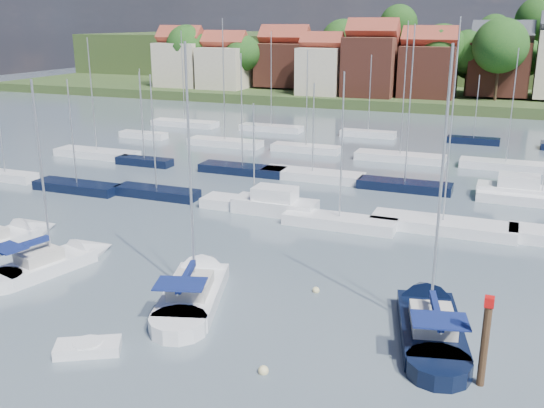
% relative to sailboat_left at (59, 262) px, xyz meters
% --- Properties ---
extents(ground, '(260.00, 260.00, 0.00)m').
position_rel_sailboat_left_xyz_m(ground, '(14.19, 35.96, -0.36)').
color(ground, '#4D5B69').
rests_on(ground, ground).
extents(sailboat_left, '(4.88, 9.93, 13.15)m').
position_rel_sailboat_left_xyz_m(sailboat_left, '(0.00, 0.00, 0.00)').
color(sailboat_left, white).
rests_on(sailboat_left, ground).
extents(sailboat_centre, '(6.29, 11.94, 15.69)m').
position_rel_sailboat_left_xyz_m(sailboat_centre, '(10.19, 0.11, -0.01)').
color(sailboat_centre, white).
rests_on(sailboat_centre, ground).
extents(sailboat_navy, '(5.52, 11.71, 15.71)m').
position_rel_sailboat_left_xyz_m(sailboat_navy, '(23.48, 0.97, -0.01)').
color(sailboat_navy, black).
rests_on(sailboat_navy, ground).
extents(sailboat_far, '(4.10, 10.76, 13.95)m').
position_rel_sailboat_left_xyz_m(sailboat_far, '(-6.36, 1.84, -0.03)').
color(sailboat_far, white).
rests_on(sailboat_far, ground).
extents(tender, '(3.40, 2.76, 0.67)m').
position_rel_sailboat_left_xyz_m(tender, '(8.60, -8.08, -0.11)').
color(tender, white).
rests_on(tender, ground).
extents(timber_piling, '(0.40, 0.40, 6.50)m').
position_rel_sailboat_left_xyz_m(timber_piling, '(26.44, -3.91, 0.82)').
color(timber_piling, '#4C331E').
rests_on(timber_piling, ground).
extents(buoy_c, '(0.41, 0.41, 0.41)m').
position_rel_sailboat_left_xyz_m(buoy_c, '(10.65, -5.18, -0.36)').
color(buoy_c, '#D85914').
rests_on(buoy_c, ground).
extents(buoy_d, '(0.50, 0.50, 0.50)m').
position_rel_sailboat_left_xyz_m(buoy_d, '(17.16, -6.58, -0.36)').
color(buoy_d, beige).
rests_on(buoy_d, ground).
extents(buoy_e, '(0.44, 0.44, 0.44)m').
position_rel_sailboat_left_xyz_m(buoy_e, '(16.77, 2.54, -0.36)').
color(buoy_e, beige).
rests_on(buoy_e, ground).
extents(buoy_g, '(0.48, 0.48, 0.48)m').
position_rel_sailboat_left_xyz_m(buoy_g, '(0.17, 0.49, -0.36)').
color(buoy_g, beige).
rests_on(buoy_g, ground).
extents(marina_field, '(79.62, 41.41, 15.93)m').
position_rel_sailboat_left_xyz_m(marina_field, '(16.10, 31.11, 0.07)').
color(marina_field, white).
rests_on(marina_field, ground).
extents(far_shore_town, '(212.46, 90.00, 22.27)m').
position_rel_sailboat_left_xyz_m(far_shore_town, '(16.42, 128.62, 4.24)').
color(far_shore_town, '#3C4924').
rests_on(far_shore_town, ground).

